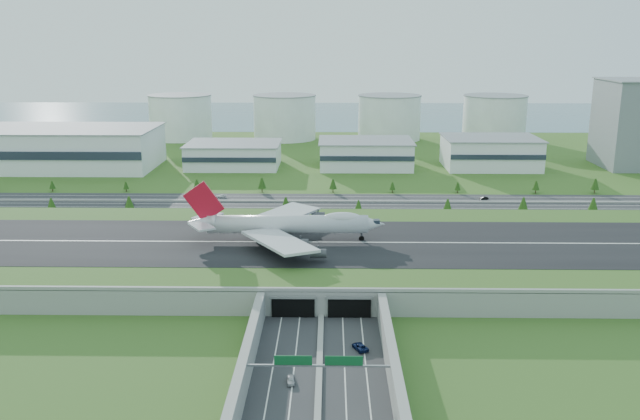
{
  "coord_description": "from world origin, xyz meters",
  "views": [
    {
      "loc": [
        2.75,
        -240.69,
        83.34
      ],
      "look_at": [
        -1.76,
        35.0,
        11.49
      ],
      "focal_mm": 38.0,
      "sensor_mm": 36.0,
      "label": 1
    }
  ],
  "objects_px": {
    "office_tower": "(639,124)",
    "car_2": "(360,347)",
    "fuel_tank_a": "(181,117)",
    "car_7": "(221,196)",
    "car_4": "(130,204)",
    "car_5": "(484,198)",
    "car_0": "(291,380)",
    "boeing_747": "(286,224)"
  },
  "relations": [
    {
      "from": "office_tower",
      "to": "car_2",
      "type": "relative_size",
      "value": 9.03
    },
    {
      "from": "fuel_tank_a",
      "to": "car_7",
      "type": "relative_size",
      "value": 8.88
    },
    {
      "from": "car_2",
      "to": "car_4",
      "type": "height_order",
      "value": "car_2"
    },
    {
      "from": "car_4",
      "to": "car_5",
      "type": "distance_m",
      "value": 180.95
    },
    {
      "from": "car_0",
      "to": "car_2",
      "type": "bearing_deg",
      "value": 42.32
    },
    {
      "from": "car_5",
      "to": "boeing_747",
      "type": "bearing_deg",
      "value": -65.51
    },
    {
      "from": "car_0",
      "to": "car_5",
      "type": "xyz_separation_m",
      "value": [
        89.11,
        191.78,
        -0.05
      ]
    },
    {
      "from": "car_4",
      "to": "car_5",
      "type": "height_order",
      "value": "car_4"
    },
    {
      "from": "office_tower",
      "to": "boeing_747",
      "type": "height_order",
      "value": "office_tower"
    },
    {
      "from": "car_2",
      "to": "office_tower",
      "type": "bearing_deg",
      "value": -149.72
    },
    {
      "from": "car_4",
      "to": "car_5",
      "type": "relative_size",
      "value": 1.01
    },
    {
      "from": "office_tower",
      "to": "boeing_747",
      "type": "distance_m",
      "value": 288.19
    },
    {
      "from": "car_2",
      "to": "car_5",
      "type": "relative_size",
      "value": 1.32
    },
    {
      "from": "fuel_tank_a",
      "to": "car_4",
      "type": "xyz_separation_m",
      "value": [
        21.89,
        -223.46,
        -16.59
      ]
    },
    {
      "from": "car_4",
      "to": "car_7",
      "type": "height_order",
      "value": "car_7"
    },
    {
      "from": "car_0",
      "to": "car_5",
      "type": "relative_size",
      "value": 1.03
    },
    {
      "from": "fuel_tank_a",
      "to": "car_2",
      "type": "bearing_deg",
      "value": -71.08
    },
    {
      "from": "boeing_747",
      "to": "car_5",
      "type": "height_order",
      "value": "boeing_747"
    },
    {
      "from": "car_4",
      "to": "car_5",
      "type": "xyz_separation_m",
      "value": [
        180.34,
        14.79,
        -0.03
      ]
    },
    {
      "from": "fuel_tank_a",
      "to": "boeing_747",
      "type": "relative_size",
      "value": 0.67
    },
    {
      "from": "office_tower",
      "to": "boeing_747",
      "type": "bearing_deg",
      "value": -137.98
    },
    {
      "from": "car_4",
      "to": "car_7",
      "type": "distance_m",
      "value": 46.44
    },
    {
      "from": "car_7",
      "to": "office_tower",
      "type": "bearing_deg",
      "value": 122.44
    },
    {
      "from": "car_2",
      "to": "car_4",
      "type": "xyz_separation_m",
      "value": [
        -109.01,
        158.49,
        -0.05
      ]
    },
    {
      "from": "car_0",
      "to": "car_7",
      "type": "bearing_deg",
      "value": 100.07
    },
    {
      "from": "boeing_747",
      "to": "car_0",
      "type": "height_order",
      "value": "boeing_747"
    },
    {
      "from": "car_0",
      "to": "car_7",
      "type": "distance_m",
      "value": 199.82
    },
    {
      "from": "car_0",
      "to": "fuel_tank_a",
      "type": "bearing_deg",
      "value": 101.94
    },
    {
      "from": "car_0",
      "to": "car_5",
      "type": "distance_m",
      "value": 211.47
    },
    {
      "from": "car_2",
      "to": "car_7",
      "type": "distance_m",
      "value": 187.39
    },
    {
      "from": "car_2",
      "to": "car_0",
      "type": "bearing_deg",
      "value": 21.74
    },
    {
      "from": "car_7",
      "to": "car_5",
      "type": "bearing_deg",
      "value": 101.78
    },
    {
      "from": "car_2",
      "to": "car_5",
      "type": "height_order",
      "value": "car_2"
    },
    {
      "from": "office_tower",
      "to": "car_5",
      "type": "xyz_separation_m",
      "value": [
        -117.77,
        -93.68,
        -26.62
      ]
    },
    {
      "from": "car_4",
      "to": "car_7",
      "type": "relative_size",
      "value": 0.83
    },
    {
      "from": "car_0",
      "to": "car_4",
      "type": "bearing_deg",
      "value": 113.44
    },
    {
      "from": "office_tower",
      "to": "car_7",
      "type": "height_order",
      "value": "office_tower"
    },
    {
      "from": "office_tower",
      "to": "car_4",
      "type": "distance_m",
      "value": 318.34
    },
    {
      "from": "car_4",
      "to": "office_tower",
      "type": "bearing_deg",
      "value": -72.27
    },
    {
      "from": "boeing_747",
      "to": "car_2",
      "type": "height_order",
      "value": "boeing_747"
    },
    {
      "from": "car_2",
      "to": "car_4",
      "type": "bearing_deg",
      "value": -79.89
    },
    {
      "from": "car_0",
      "to": "car_7",
      "type": "xyz_separation_m",
      "value": [
        -48.01,
        193.97,
        0.01
      ]
    }
  ]
}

